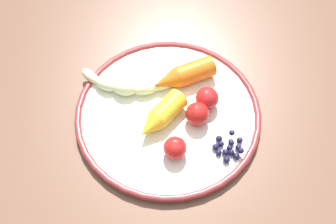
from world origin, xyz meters
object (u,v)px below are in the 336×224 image
at_px(carrot_yellow, 161,116).
at_px(carrot_orange, 183,75).
at_px(dining_table, 181,120).
at_px(plate, 168,113).
at_px(tomato_near, 196,114).
at_px(tomato_mid, 175,148).
at_px(banana, 125,85).
at_px(tomato_far, 207,98).
at_px(blueberry_pile, 228,148).

bearing_deg(carrot_yellow, carrot_orange, -134.73).
xyz_separation_m(dining_table, plate, (0.04, 0.04, 0.11)).
xyz_separation_m(tomato_near, tomato_mid, (0.06, 0.05, -0.00)).
height_order(banana, tomato_far, tomato_far).
distance_m(plate, tomato_far, 0.08).
height_order(plate, carrot_orange, carrot_orange).
bearing_deg(tomato_near, banana, -48.01).
distance_m(carrot_yellow, tomato_near, 0.06).
bearing_deg(carrot_orange, tomato_far, 108.68).
xyz_separation_m(carrot_orange, tomato_near, (0.01, 0.09, 0.00)).
bearing_deg(tomato_near, carrot_yellow, -17.05).
relative_size(dining_table, carrot_orange, 8.49).
xyz_separation_m(carrot_orange, tomato_far, (-0.02, 0.06, 0.00)).
height_order(plate, tomato_mid, tomato_mid).
bearing_deg(blueberry_pile, banana, -54.72).
distance_m(plate, carrot_orange, 0.08).
relative_size(carrot_orange, blueberry_pile, 2.19).
height_order(banana, carrot_yellow, carrot_yellow).
xyz_separation_m(dining_table, banana, (0.10, -0.04, 0.13)).
bearing_deg(dining_table, tomato_mid, 63.43).
distance_m(blueberry_pile, tomato_far, 0.10).
xyz_separation_m(plate, blueberry_pile, (-0.07, 0.11, 0.01)).
bearing_deg(banana, plate, 127.41).
bearing_deg(tomato_mid, dining_table, -116.57).
distance_m(dining_table, tomato_far, 0.15).
distance_m(banana, tomato_mid, 0.16).
bearing_deg(dining_table, banana, -20.74).
bearing_deg(dining_table, carrot_yellow, 40.44).
bearing_deg(carrot_orange, dining_table, 66.35).
xyz_separation_m(carrot_yellow, tomato_mid, (-0.00, 0.07, 0.00)).
relative_size(dining_table, plate, 3.07).
bearing_deg(banana, tomato_far, 146.90).
height_order(carrot_orange, blueberry_pile, carrot_orange).
xyz_separation_m(dining_table, tomato_near, (0.00, 0.07, 0.14)).
bearing_deg(dining_table, tomato_far, 122.16).
bearing_deg(tomato_far, carrot_orange, -71.32).
bearing_deg(tomato_far, banana, -33.10).
xyz_separation_m(carrot_yellow, tomato_near, (-0.06, 0.02, 0.00)).
bearing_deg(tomato_far, dining_table, -57.84).
xyz_separation_m(plate, tomato_near, (-0.04, 0.03, 0.02)).
bearing_deg(tomato_far, carrot_yellow, 3.89).
relative_size(blueberry_pile, tomato_mid, 1.41).
relative_size(dining_table, banana, 6.18).
height_order(dining_table, carrot_yellow, carrot_yellow).
xyz_separation_m(dining_table, carrot_orange, (-0.01, -0.02, 0.13)).
relative_size(banana, blueberry_pile, 3.01).
distance_m(carrot_yellow, tomato_mid, 0.07).
xyz_separation_m(plate, tomato_far, (-0.07, 0.01, 0.02)).
distance_m(carrot_yellow, tomato_far, 0.09).
bearing_deg(carrot_yellow, tomato_far, -176.11).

